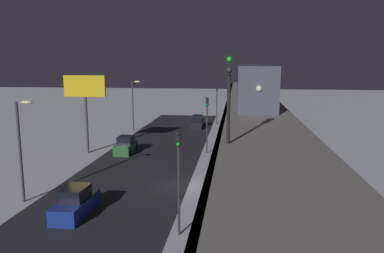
# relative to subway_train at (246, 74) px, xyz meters

# --- Properties ---
(ground_plane) EXTENTS (240.00, 240.00, 0.00)m
(ground_plane) POSITION_rel_subway_train_xyz_m (6.14, 33.38, -8.43)
(ground_plane) COLOR silver
(avenue_asphalt) EXTENTS (11.00, 85.21, 0.01)m
(avenue_asphalt) POSITION_rel_subway_train_xyz_m (10.93, 33.38, -8.42)
(avenue_asphalt) COLOR #28282D
(avenue_asphalt) RESTS_ON ground_plane
(elevated_railway) EXTENTS (5.00, 85.21, 6.65)m
(elevated_railway) POSITION_rel_subway_train_xyz_m (0.09, 33.38, -2.72)
(elevated_railway) COLOR gray
(elevated_railway) RESTS_ON ground_plane
(subway_train) EXTENTS (2.94, 74.07, 3.40)m
(subway_train) POSITION_rel_subway_train_xyz_m (0.00, 0.00, 0.00)
(subway_train) COLOR #4C5160
(subway_train) RESTS_ON elevated_railway
(rail_signal) EXTENTS (0.36, 0.41, 4.00)m
(rail_signal) POSITION_rel_subway_train_xyz_m (1.89, 46.65, 0.95)
(rail_signal) COLOR black
(rail_signal) RESTS_ON elevated_railway
(sedan_green) EXTENTS (1.91, 4.02, 1.97)m
(sedan_green) POSITION_rel_subway_train_xyz_m (14.13, 22.56, -7.64)
(sedan_green) COLOR #2D6038
(sedan_green) RESTS_ON ground_plane
(sedan_blue) EXTENTS (1.80, 4.47, 1.97)m
(sedan_blue) POSITION_rel_subway_train_xyz_m (12.33, 40.23, -7.63)
(sedan_blue) COLOR navy
(sedan_blue) RESTS_ON ground_plane
(sedan_black_2) EXTENTS (1.80, 4.73, 1.97)m
(sedan_black_2) POSITION_rel_subway_train_xyz_m (7.73, 4.42, -7.63)
(sedan_black_2) COLOR black
(sedan_black_2) RESTS_ON ground_plane
(traffic_light_near) EXTENTS (0.32, 0.44, 6.40)m
(traffic_light_near) POSITION_rel_subway_train_xyz_m (4.83, 42.39, -4.23)
(traffic_light_near) COLOR #2D2D2D
(traffic_light_near) RESTS_ON ground_plane
(traffic_light_mid) EXTENTS (0.32, 0.44, 6.40)m
(traffic_light_mid) POSITION_rel_subway_train_xyz_m (4.83, 21.50, -4.23)
(traffic_light_mid) COLOR #2D2D2D
(traffic_light_mid) RESTS_ON ground_plane
(traffic_light_far) EXTENTS (0.32, 0.44, 6.40)m
(traffic_light_far) POSITION_rel_subway_train_xyz_m (4.83, 0.62, -4.23)
(traffic_light_far) COLOR #2D2D2D
(traffic_light_far) RESTS_ON ground_plane
(commercial_billboard) EXTENTS (4.80, 0.36, 8.90)m
(commercial_billboard) POSITION_rel_subway_train_xyz_m (18.56, 23.01, -1.60)
(commercial_billboard) COLOR #4C4C51
(commercial_billboard) RESTS_ON ground_plane
(street_lamp_near) EXTENTS (1.35, 0.44, 7.65)m
(street_lamp_near) POSITION_rel_subway_train_xyz_m (17.01, 38.38, -3.61)
(street_lamp_near) COLOR #38383D
(street_lamp_near) RESTS_ON ground_plane
(street_lamp_far) EXTENTS (1.35, 0.44, 7.65)m
(street_lamp_far) POSITION_rel_subway_train_xyz_m (17.01, 8.38, -3.61)
(street_lamp_far) COLOR #38383D
(street_lamp_far) RESTS_ON ground_plane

